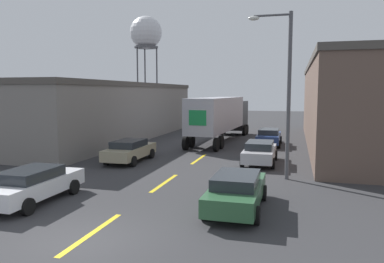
# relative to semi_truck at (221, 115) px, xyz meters

# --- Properties ---
(ground_plane) EXTENTS (160.00, 160.00, 0.00)m
(ground_plane) POSITION_rel_semi_truck_xyz_m (0.36, -23.87, -2.40)
(ground_plane) COLOR #333335
(road_centerline) EXTENTS (0.20, 17.34, 0.01)m
(road_centerline) POSITION_rel_semi_truck_xyz_m (0.36, -16.31, -2.39)
(road_centerline) COLOR yellow
(road_centerline) RESTS_ON ground_plane
(warehouse_left) EXTENTS (10.00, 27.41, 5.31)m
(warehouse_left) POSITION_rel_semi_truck_xyz_m (-11.68, -1.02, 0.26)
(warehouse_left) COLOR slate
(warehouse_left) RESTS_ON ground_plane
(warehouse_right) EXTENTS (10.61, 27.92, 6.84)m
(warehouse_right) POSITION_rel_semi_truck_xyz_m (12.71, -0.15, 1.03)
(warehouse_right) COLOR brown
(warehouse_right) RESTS_ON ground_plane
(semi_truck) EXTENTS (3.52, 13.97, 3.97)m
(semi_truck) POSITION_rel_semi_truck_xyz_m (0.00, 0.00, 0.00)
(semi_truck) COLOR black
(semi_truck) RESTS_ON ground_plane
(parked_car_left_far) EXTENTS (2.01, 4.73, 1.40)m
(parked_car_left_far) POSITION_rel_semi_truck_xyz_m (-3.69, -11.54, -1.65)
(parked_car_left_far) COLOR tan
(parked_car_left_far) RESTS_ON ground_plane
(parked_car_right_near) EXTENTS (2.01, 4.73, 1.40)m
(parked_car_right_near) POSITION_rel_semi_truck_xyz_m (4.41, -19.53, -1.65)
(parked_car_right_near) COLOR #2D5B38
(parked_car_right_near) RESTS_ON ground_plane
(parked_car_left_near) EXTENTS (2.01, 4.73, 1.40)m
(parked_car_left_near) POSITION_rel_semi_truck_xyz_m (-3.69, -20.76, -1.65)
(parked_car_left_near) COLOR silver
(parked_car_left_near) RESTS_ON ground_plane
(parked_car_right_far) EXTENTS (2.01, 4.73, 1.40)m
(parked_car_right_far) POSITION_rel_semi_truck_xyz_m (4.41, -1.77, -1.65)
(parked_car_right_far) COLOR navy
(parked_car_right_far) RESTS_ON ground_plane
(parked_car_right_mid) EXTENTS (2.01, 4.73, 1.40)m
(parked_car_right_mid) POSITION_rel_semi_truck_xyz_m (4.41, -10.00, -1.65)
(parked_car_right_mid) COLOR #B2B2B7
(parked_car_right_mid) RESTS_ON ground_plane
(water_tower) EXTENTS (6.16, 6.16, 18.96)m
(water_tower) POSITION_rel_semi_truck_xyz_m (-21.73, 35.41, 13.29)
(water_tower) COLOR #47474C
(water_tower) RESTS_ON ground_plane
(street_lamp) EXTENTS (2.19, 0.32, 8.40)m
(street_lamp) POSITION_rel_semi_truck_xyz_m (5.91, -13.86, 2.42)
(street_lamp) COLOR #4C4C51
(street_lamp) RESTS_ON ground_plane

